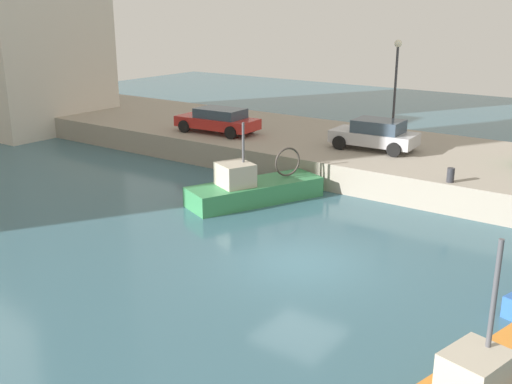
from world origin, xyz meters
TOP-DOWN VIEW (x-y plane):
  - water_surface at (0.00, 0.00)m, footprint 80.00×80.00m
  - quay_wall at (11.50, 0.00)m, footprint 9.00×56.00m
  - fishing_boat_green at (4.40, 4.65)m, footprint 6.49×4.01m
  - parked_car_silver at (10.64, 2.67)m, footprint 2.20×3.96m
  - parked_car_red at (9.33, 10.93)m, footprint 2.20×4.46m
  - mooring_bollard_north at (7.35, -2.00)m, footprint 0.28×0.28m
  - quay_streetlamp at (13.00, 2.86)m, footprint 0.36×0.36m

SIDE VIEW (x-z plane):
  - water_surface at x=0.00m, z-range 0.00..0.00m
  - fishing_boat_green at x=4.40m, z-range -1.90..2.16m
  - quay_wall at x=11.50m, z-range 0.00..1.20m
  - mooring_bollard_north at x=7.35m, z-range 1.20..1.75m
  - parked_car_red at x=9.33m, z-range 1.23..2.52m
  - parked_car_silver at x=10.64m, z-range 1.22..2.61m
  - quay_streetlamp at x=13.00m, z-range 2.04..6.87m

